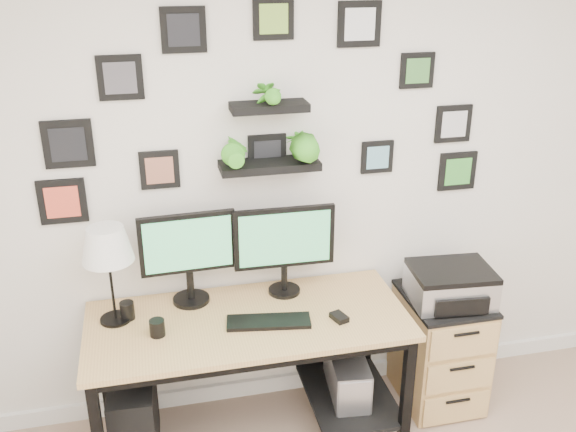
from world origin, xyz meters
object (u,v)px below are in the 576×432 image
object	(u,v)px
monitor_left	(188,252)
monitor_right	(284,243)
mug	(157,328)
printer	(451,285)
pc_tower_black	(135,416)
table_lamp	(107,247)
pc_tower_grey	(346,388)
file_cabinet	(440,348)
desk	(255,335)

from	to	relation	value
monitor_left	monitor_right	world-z (taller)	monitor_left
mug	printer	size ratio (longest dim) A/B	0.18
pc_tower_black	monitor_left	bearing A→B (deg)	35.06
table_lamp	pc_tower_grey	world-z (taller)	table_lamp
table_lamp	pc_tower_black	size ratio (longest dim) A/B	1.03
pc_tower_black	file_cabinet	world-z (taller)	file_cabinet
pc_tower_grey	mug	bearing A→B (deg)	-175.94
monitor_left	desk	bearing A→B (deg)	-32.97
printer	monitor_right	bearing A→B (deg)	170.12
table_lamp	desk	bearing A→B (deg)	-8.23
desk	pc_tower_black	world-z (taller)	desk
monitor_left	pc_tower_grey	bearing A→B (deg)	-14.45
mug	printer	world-z (taller)	printer
monitor_right	table_lamp	bearing A→B (deg)	-174.91
table_lamp	file_cabinet	xyz separation A→B (m)	(1.76, -0.04, -0.82)
file_cabinet	monitor_right	bearing A→B (deg)	172.41
mug	pc_tower_black	size ratio (longest dim) A/B	0.17
monitor_left	file_cabinet	xyz separation A→B (m)	(1.38, -0.13, -0.71)
mug	table_lamp	bearing A→B (deg)	137.28
desk	table_lamp	world-z (taller)	table_lamp
monitor_left	table_lamp	distance (m)	0.41
table_lamp	mug	distance (m)	0.45
desk	mug	distance (m)	0.52
mug	pc_tower_grey	bearing A→B (deg)	4.06
table_lamp	monitor_right	bearing A→B (deg)	5.09
monitor_right	table_lamp	size ratio (longest dim) A/B	1.05
file_cabinet	printer	distance (m)	0.44
mug	printer	xyz separation A→B (m)	(1.57, 0.11, -0.02)
pc_tower_grey	monitor_right	bearing A→B (deg)	148.18
table_lamp	pc_tower_grey	size ratio (longest dim) A/B	1.14
pc_tower_black	pc_tower_grey	distance (m)	1.14
table_lamp	pc_tower_black	world-z (taller)	table_lamp
pc_tower_black	desk	bearing A→B (deg)	4.65
monitor_left	monitor_right	distance (m)	0.49
desk	pc_tower_black	bearing A→B (deg)	-177.80
desk	table_lamp	xyz separation A→B (m)	(-0.68, 0.10, 0.53)
desk	mug	world-z (taller)	mug
table_lamp	pc_tower_black	xyz separation A→B (m)	(0.04, -0.12, -0.91)
monitor_left	table_lamp	world-z (taller)	table_lamp
desk	file_cabinet	bearing A→B (deg)	3.07
printer	mug	bearing A→B (deg)	-176.16
table_lamp	printer	distance (m)	1.81
pc_tower_grey	printer	xyz separation A→B (m)	(0.58, 0.04, 0.56)
monitor_left	pc_tower_grey	xyz separation A→B (m)	(0.80, -0.21, -0.83)
printer	pc_tower_grey	bearing A→B (deg)	-176.52
monitor_right	printer	world-z (taller)	monitor_right
file_cabinet	desk	bearing A→B (deg)	-176.93
mug	pc_tower_black	distance (m)	0.57
mug	printer	bearing A→B (deg)	3.84
pc_tower_black	printer	size ratio (longest dim) A/B	1.08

